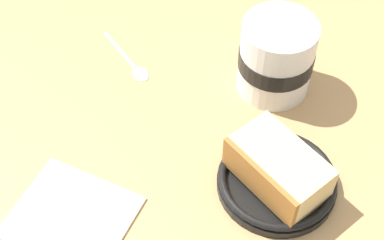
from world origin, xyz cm
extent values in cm
cube|color=tan|center=(0.00, 0.00, -1.20)|extent=(118.39, 118.39, 2.41)
cylinder|color=black|center=(-2.13, 4.72, 0.55)|extent=(13.70, 13.70, 1.11)
torus|color=black|center=(-2.13, 4.72, 1.55)|extent=(13.48, 13.48, 0.88)
cube|color=#9E662D|center=(-2.13, 4.72, 1.41)|extent=(12.42, 9.68, 0.60)
cube|color=#DBC184|center=(-2.13, 4.72, 3.97)|extent=(12.42, 9.68, 4.53)
cube|color=#9E662D|center=(-0.88, 7.75, 3.97)|extent=(10.39, 4.74, 4.53)
cylinder|color=white|center=(4.49, -9.47, 5.18)|extent=(9.35, 9.35, 10.37)
cylinder|color=black|center=(4.49, -9.47, 5.05)|extent=(9.53, 9.53, 2.48)
cylinder|color=black|center=(4.49, -9.47, 8.87)|extent=(8.23, 8.23, 0.40)
torus|color=white|center=(7.25, -13.25, 5.18)|extent=(4.12, 5.12, 5.59)
ellipsoid|color=silver|center=(20.87, -2.94, 0.40)|extent=(3.58, 3.16, 0.80)
cylinder|color=silver|center=(25.88, -5.55, 0.25)|extent=(7.61, 4.29, 0.50)
cube|color=beige|center=(16.18, 19.28, 0.30)|extent=(13.40, 11.84, 0.60)
camera|label=1|loc=(-10.42, 40.56, 56.09)|focal=53.53mm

